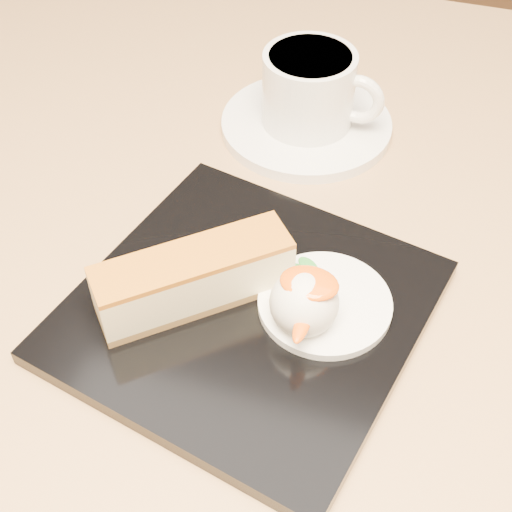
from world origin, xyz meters
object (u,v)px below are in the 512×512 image
(table, at_px, (247,335))
(dessert_plate, at_px, (247,311))
(cheesecake, at_px, (194,278))
(coffee_cup, at_px, (311,88))
(ice_cream_scoop, at_px, (304,303))
(saucer, at_px, (306,125))

(table, relative_size, dessert_plate, 3.64)
(cheesecake, bearing_deg, coffee_cup, 43.45)
(cheesecake, distance_m, coffee_cup, 0.22)
(coffee_cup, bearing_deg, cheesecake, -92.15)
(table, bearing_deg, coffee_cup, 81.00)
(cheesecake, xyz_separation_m, ice_cream_scoop, (0.07, -0.00, 0.00))
(table, height_order, cheesecake, cheesecake)
(cheesecake, distance_m, ice_cream_scoop, 0.08)
(table, relative_size, cheesecake, 6.56)
(dessert_plate, bearing_deg, cheesecake, -171.87)
(dessert_plate, relative_size, ice_cream_scoop, 4.92)
(table, bearing_deg, ice_cream_scoop, -53.86)
(table, relative_size, coffee_cup, 7.58)
(dessert_plate, relative_size, coffee_cup, 2.08)
(ice_cream_scoop, relative_size, saucer, 0.30)
(ice_cream_scoop, bearing_deg, coffee_cup, 103.71)
(dessert_plate, relative_size, cheesecake, 1.81)
(dessert_plate, distance_m, cheesecake, 0.04)
(dessert_plate, height_order, ice_cream_scoop, ice_cream_scoop)
(table, height_order, ice_cream_scoop, ice_cream_scoop)
(table, distance_m, cheesecake, 0.21)
(table, bearing_deg, dessert_plate, -70.72)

